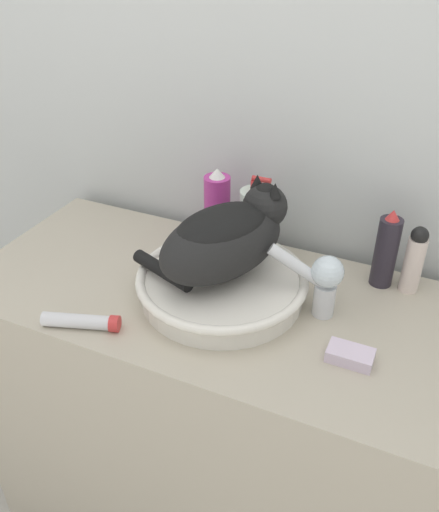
{
  "coord_description": "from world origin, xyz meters",
  "views": [
    {
      "loc": [
        0.37,
        -0.58,
        1.54
      ],
      "look_at": [
        -0.01,
        0.24,
        0.95
      ],
      "focal_mm": 38.0,
      "sensor_mm": 36.0,
      "label": 1
    }
  ],
  "objects_px": {
    "hairspray_can_black": "(386,251)",
    "spray_bottle_trigger": "(217,210)",
    "faucet": "(322,279)",
    "cream_tube": "(82,321)",
    "cat": "(226,236)",
    "soap_bar": "(350,355)",
    "deodorant_stick": "(414,259)",
    "soap_pump_bottle": "(255,222)"
  },
  "relations": [
    {
      "from": "cat",
      "to": "faucet",
      "type": "xyz_separation_m",
      "value": [
        0.2,
        0.02,
        -0.06
      ]
    },
    {
      "from": "faucet",
      "to": "soap_pump_bottle",
      "type": "xyz_separation_m",
      "value": [
        -0.2,
        0.16,
        -0.0
      ]
    },
    {
      "from": "faucet",
      "to": "spray_bottle_trigger",
      "type": "height_order",
      "value": "spray_bottle_trigger"
    },
    {
      "from": "cat",
      "to": "hairspray_can_black",
      "type": "xyz_separation_m",
      "value": [
        0.29,
        0.18,
        -0.06
      ]
    },
    {
      "from": "hairspray_can_black",
      "to": "spray_bottle_trigger",
      "type": "bearing_deg",
      "value": 180.0
    },
    {
      "from": "cat",
      "to": "spray_bottle_trigger",
      "type": "height_order",
      "value": "cat"
    },
    {
      "from": "cat",
      "to": "spray_bottle_trigger",
      "type": "relative_size",
      "value": 1.62
    },
    {
      "from": "faucet",
      "to": "spray_bottle_trigger",
      "type": "distance_m",
      "value": 0.34
    },
    {
      "from": "cat",
      "to": "deodorant_stick",
      "type": "relative_size",
      "value": 2.11
    },
    {
      "from": "faucet",
      "to": "cat",
      "type": "bearing_deg",
      "value": -2.8
    },
    {
      "from": "deodorant_stick",
      "to": "spray_bottle_trigger",
      "type": "height_order",
      "value": "spray_bottle_trigger"
    },
    {
      "from": "deodorant_stick",
      "to": "spray_bottle_trigger",
      "type": "relative_size",
      "value": 0.77
    },
    {
      "from": "faucet",
      "to": "soap_pump_bottle",
      "type": "relative_size",
      "value": 0.77
    },
    {
      "from": "spray_bottle_trigger",
      "to": "soap_bar",
      "type": "height_order",
      "value": "spray_bottle_trigger"
    },
    {
      "from": "spray_bottle_trigger",
      "to": "cream_tube",
      "type": "height_order",
      "value": "spray_bottle_trigger"
    },
    {
      "from": "cream_tube",
      "to": "soap_bar",
      "type": "relative_size",
      "value": 1.87
    },
    {
      "from": "faucet",
      "to": "cream_tube",
      "type": "relative_size",
      "value": 0.98
    },
    {
      "from": "cream_tube",
      "to": "faucet",
      "type": "bearing_deg",
      "value": 29.98
    },
    {
      "from": "faucet",
      "to": "hairspray_can_black",
      "type": "distance_m",
      "value": 0.18
    },
    {
      "from": "hairspray_can_black",
      "to": "cream_tube",
      "type": "relative_size",
      "value": 1.16
    },
    {
      "from": "hairspray_can_black",
      "to": "cream_tube",
      "type": "distance_m",
      "value": 0.64
    },
    {
      "from": "faucet",
      "to": "cream_tube",
      "type": "distance_m",
      "value": 0.48
    },
    {
      "from": "faucet",
      "to": "deodorant_stick",
      "type": "distance_m",
      "value": 0.22
    },
    {
      "from": "cream_tube",
      "to": "soap_bar",
      "type": "xyz_separation_m",
      "value": [
        0.5,
        0.13,
        -0.0
      ]
    },
    {
      "from": "hairspray_can_black",
      "to": "soap_bar",
      "type": "distance_m",
      "value": 0.28
    },
    {
      "from": "cat",
      "to": "soap_pump_bottle",
      "type": "relative_size",
      "value": 1.63
    },
    {
      "from": "soap_pump_bottle",
      "to": "cat",
      "type": "bearing_deg",
      "value": -88.14
    },
    {
      "from": "spray_bottle_trigger",
      "to": "soap_bar",
      "type": "relative_size",
      "value": 2.4
    },
    {
      "from": "faucet",
      "to": "deodorant_stick",
      "type": "height_order",
      "value": "deodorant_stick"
    },
    {
      "from": "faucet",
      "to": "hairspray_can_black",
      "type": "xyz_separation_m",
      "value": [
        0.1,
        0.16,
        -0.0
      ]
    },
    {
      "from": "hairspray_can_black",
      "to": "deodorant_stick",
      "type": "bearing_deg",
      "value": -0.0
    },
    {
      "from": "spray_bottle_trigger",
      "to": "cream_tube",
      "type": "distance_m",
      "value": 0.42
    },
    {
      "from": "spray_bottle_trigger",
      "to": "hairspray_can_black",
      "type": "bearing_deg",
      "value": 0.0
    },
    {
      "from": "deodorant_stick",
      "to": "soap_bar",
      "type": "xyz_separation_m",
      "value": [
        -0.06,
        -0.27,
        -0.06
      ]
    },
    {
      "from": "cat",
      "to": "faucet",
      "type": "distance_m",
      "value": 0.21
    },
    {
      "from": "soap_pump_bottle",
      "to": "soap_bar",
      "type": "height_order",
      "value": "soap_pump_bottle"
    },
    {
      "from": "cat",
      "to": "cream_tube",
      "type": "height_order",
      "value": "cat"
    },
    {
      "from": "cat",
      "to": "faucet",
      "type": "relative_size",
      "value": 2.12
    },
    {
      "from": "faucet",
      "to": "soap_bar",
      "type": "height_order",
      "value": "faucet"
    },
    {
      "from": "hairspray_can_black",
      "to": "soap_pump_bottle",
      "type": "xyz_separation_m",
      "value": [
        -0.3,
        0.0,
        -0.0
      ]
    },
    {
      "from": "deodorant_stick",
      "to": "cream_tube",
      "type": "height_order",
      "value": "deodorant_stick"
    },
    {
      "from": "soap_pump_bottle",
      "to": "cream_tube",
      "type": "height_order",
      "value": "soap_pump_bottle"
    }
  ]
}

